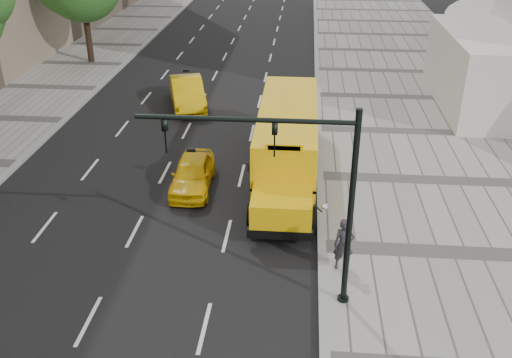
# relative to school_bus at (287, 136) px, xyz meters

# --- Properties ---
(ground) EXTENTS (140.00, 140.00, 0.00)m
(ground) POSITION_rel_school_bus_xyz_m (-4.50, -0.50, -1.76)
(ground) COLOR black
(ground) RESTS_ON ground
(sidewalk_museum) EXTENTS (12.00, 140.00, 0.15)m
(sidewalk_museum) POSITION_rel_school_bus_xyz_m (7.50, -0.50, -1.69)
(sidewalk_museum) COLOR gray
(sidewalk_museum) RESTS_ON ground
(curb_museum) EXTENTS (0.30, 140.00, 0.15)m
(curb_museum) POSITION_rel_school_bus_xyz_m (1.50, -0.50, -1.69)
(curb_museum) COLOR gray
(curb_museum) RESTS_ON ground
(curb_far) EXTENTS (0.30, 140.00, 0.15)m
(curb_far) POSITION_rel_school_bus_xyz_m (-12.50, -0.50, -1.69)
(curb_far) COLOR gray
(curb_far) RESTS_ON ground
(school_bus) EXTENTS (2.96, 11.56, 3.19)m
(school_bus) POSITION_rel_school_bus_xyz_m (0.00, 0.00, 0.00)
(school_bus) COLOR #E8AE08
(school_bus) RESTS_ON ground
(taxi_near) EXTENTS (1.78, 4.11, 1.38)m
(taxi_near) POSITION_rel_school_bus_xyz_m (-3.94, -1.87, -1.07)
(taxi_near) COLOR #E2AF07
(taxi_near) RESTS_ON ground
(taxi_far) EXTENTS (3.14, 5.38, 1.68)m
(taxi_far) POSITION_rel_school_bus_xyz_m (-6.15, 8.26, -0.93)
(taxi_far) COLOR #E2AF07
(taxi_far) RESTS_ON ground
(pedestrian) EXTENTS (0.68, 0.46, 1.84)m
(pedestrian) POSITION_rel_school_bus_xyz_m (2.15, -7.36, -0.69)
(pedestrian) COLOR #2B282F
(pedestrian) RESTS_ON sidewalk_museum
(traffic_signal) EXTENTS (6.18, 0.36, 6.40)m
(traffic_signal) POSITION_rel_school_bus_xyz_m (0.69, -9.04, 2.33)
(traffic_signal) COLOR black
(traffic_signal) RESTS_ON ground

